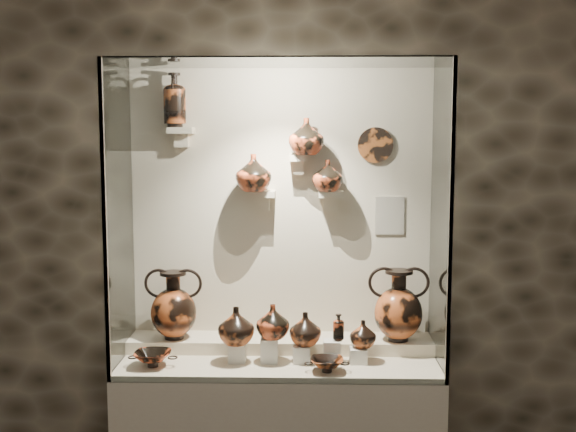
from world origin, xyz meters
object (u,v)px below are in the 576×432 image
object	(u,v)px
kylix_left	(153,357)
lekythos_small	(338,326)
ovoid_vase_b	(306,136)
jug_e	(363,334)
ovoid_vase_a	(253,173)
jug_a	(236,326)
lekythos_tall	(175,97)
amphora_left	(174,305)
kylix_right	(327,363)
jug_b	(273,321)
amphora_right	(398,305)
jug_c	(305,329)
ovoid_vase_c	(328,175)

from	to	relation	value
kylix_left	lekythos_small	bearing A→B (deg)	-12.78
lekythos_small	ovoid_vase_b	distance (m)	1.03
jug_e	ovoid_vase_a	xyz separation A→B (m)	(-0.59, 0.23, 0.84)
jug_a	jug_e	xyz separation A→B (m)	(0.67, 0.03, -0.05)
jug_a	lekythos_tall	xyz separation A→B (m)	(-0.36, 0.29, 1.20)
jug_a	ovoid_vase_a	world-z (taller)	ovoid_vase_a
amphora_left	ovoid_vase_b	bearing A→B (deg)	10.61
kylix_right	ovoid_vase_a	distance (m)	1.10
amphora_left	lekythos_small	distance (m)	0.93
amphora_left	lekythos_tall	xyz separation A→B (m)	(0.01, 0.09, 1.14)
kylix_left	ovoid_vase_b	size ratio (longest dim) A/B	1.22
jug_b	jug_e	size ratio (longest dim) A/B	1.26
lekythos_tall	jug_e	bearing A→B (deg)	-28.24
amphora_right	jug_c	distance (m)	0.54
jug_a	lekythos_tall	world-z (taller)	lekythos_tall
jug_a	lekythos_small	distance (m)	0.54
jug_b	jug_c	size ratio (longest dim) A/B	1.04
jug_c	ovoid_vase_b	bearing A→B (deg)	104.83
amphora_left	kylix_left	distance (m)	0.35
amphora_left	jug_b	distance (m)	0.59
amphora_right	jug_b	bearing A→B (deg)	-145.24
jug_a	kylix_left	size ratio (longest dim) A/B	0.82
jug_c	jug_a	bearing A→B (deg)	-159.91
kylix_left	ovoid_vase_c	size ratio (longest dim) A/B	1.41
amphora_left	kylix_right	world-z (taller)	amphora_left
jug_e	ovoid_vase_b	bearing A→B (deg)	130.23
lekythos_small	lekythos_tall	size ratio (longest dim) A/B	0.48
kylix_left	ovoid_vase_a	xyz separation A→B (m)	(0.50, 0.33, 0.94)
ovoid_vase_c	jug_b	bearing A→B (deg)	-129.70
kylix_right	jug_b	bearing A→B (deg)	129.57
ovoid_vase_a	amphora_left	bearing A→B (deg)	-175.33
ovoid_vase_b	ovoid_vase_c	world-z (taller)	ovoid_vase_b
lekythos_small	kylix_right	distance (m)	0.23
jug_c	ovoid_vase_a	distance (m)	0.89
jug_e	lekythos_small	bearing A→B (deg)	173.22
amphora_left	lekythos_tall	bearing A→B (deg)	88.59
lekythos_tall	ovoid_vase_b	distance (m)	0.75
amphora_left	amphora_right	size ratio (longest dim) A/B	0.96
jug_e	kylix_right	bearing A→B (deg)	-152.60
jug_a	jug_e	size ratio (longest dim) A/B	1.38
lekythos_tall	ovoid_vase_a	bearing A→B (deg)	-18.28
kylix_left	jug_e	bearing A→B (deg)	-12.72
jug_c	lekythos_tall	world-z (taller)	lekythos_tall
lekythos_small	lekythos_tall	world-z (taller)	lekythos_tall
jug_e	kylix_left	bearing A→B (deg)	172.75
jug_b	jug_e	xyz separation A→B (m)	(0.48, 0.02, -0.07)
amphora_right	kylix_right	xyz separation A→B (m)	(-0.40, -0.33, -0.23)
kylix_right	lekythos_tall	distance (m)	1.65
jug_b	ovoid_vase_c	xyz separation A→B (m)	(0.29, 0.26, 0.75)
jug_c	kylix_right	world-z (taller)	jug_c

